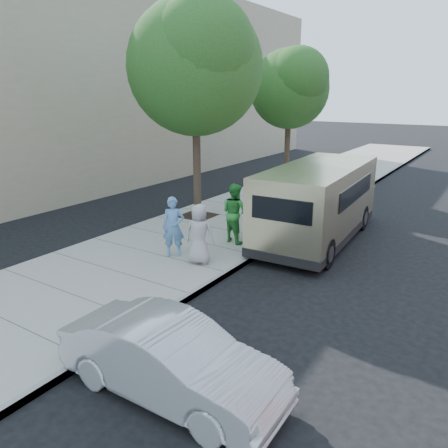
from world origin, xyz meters
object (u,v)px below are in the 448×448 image
at_px(tree_near, 196,62).
at_px(person_striped_polo, 278,207).
at_px(tree_far, 291,85).
at_px(person_green_shirt, 235,213).
at_px(parking_meter, 249,214).
at_px(van, 319,201).
at_px(person_gray_shirt, 200,234).
at_px(sedan, 171,360).
at_px(person_officer, 173,227).

xyz_separation_m(tree_near, person_striped_polo, (3.45, -0.44, -4.45)).
distance_m(tree_far, person_green_shirt, 10.42).
height_order(parking_meter, van, van).
distance_m(parking_meter, person_striped_polo, 1.27).
xyz_separation_m(parking_meter, person_green_shirt, (-0.44, -0.07, -0.02)).
xyz_separation_m(person_green_shirt, person_striped_polo, (0.82, 1.28, 0.04)).
distance_m(van, person_green_shirt, 2.74).
height_order(person_green_shirt, person_striped_polo, person_striped_polo).
height_order(parking_meter, person_gray_shirt, person_gray_shirt).
xyz_separation_m(person_green_shirt, person_gray_shirt, (0.14, -2.01, -0.09)).
bearing_deg(person_striped_polo, person_green_shirt, 14.53).
relative_size(van, person_striped_polo, 3.51).
xyz_separation_m(tree_far, sedan, (5.45, -15.76, -4.27)).
bearing_deg(tree_near, person_officer, -63.36).
distance_m(sedan, person_green_shirt, 7.04).
distance_m(person_officer, person_striped_polo, 3.63).
distance_m(tree_near, person_green_shirt, 5.48).
height_order(parking_meter, person_striped_polo, person_striped_polo).
xyz_separation_m(person_gray_shirt, person_striped_polo, (0.68, 3.29, 0.13)).
bearing_deg(tree_near, parking_meter, -28.24).
bearing_deg(parking_meter, person_gray_shirt, -90.93).
relative_size(tree_far, person_gray_shirt, 3.99).
relative_size(parking_meter, person_green_shirt, 0.70).
xyz_separation_m(tree_far, person_striped_polo, (3.45, -8.04, -3.79)).
bearing_deg(person_officer, parking_meter, 26.56).
relative_size(tree_near, tree_far, 1.16).
bearing_deg(person_green_shirt, tree_far, -58.45).
bearing_deg(person_officer, tree_far, 66.61).
relative_size(tree_near, sedan, 2.01).
height_order(tree_near, person_green_shirt, tree_near).
distance_m(sedan, person_striped_polo, 7.99).
xyz_separation_m(parking_meter, sedan, (2.38, -6.51, -0.46)).
bearing_deg(person_gray_shirt, tree_near, -68.46).
bearing_deg(person_officer, sedan, -83.83).
height_order(parking_meter, person_officer, person_officer).
xyz_separation_m(van, person_gray_shirt, (-1.77, -3.96, -0.31)).
height_order(tree_near, van, tree_near).
height_order(tree_far, van, tree_far).
distance_m(person_gray_shirt, person_striped_polo, 3.37).
distance_m(van, person_gray_shirt, 4.35).
bearing_deg(van, tree_far, 118.58).
xyz_separation_m(person_officer, person_gray_shirt, (0.92, -0.03, -0.03)).
distance_m(tree_near, person_striped_polo, 5.65).
xyz_separation_m(tree_far, person_green_shirt, (2.63, -9.32, -3.83)).
height_order(van, person_striped_polo, van).
height_order(tree_near, person_officer, tree_near).
bearing_deg(sedan, person_striped_polo, 13.62).
bearing_deg(van, person_striped_polo, -151.73).
height_order(tree_far, person_striped_polo, tree_far).
xyz_separation_m(tree_near, van, (4.55, 0.23, -4.27)).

